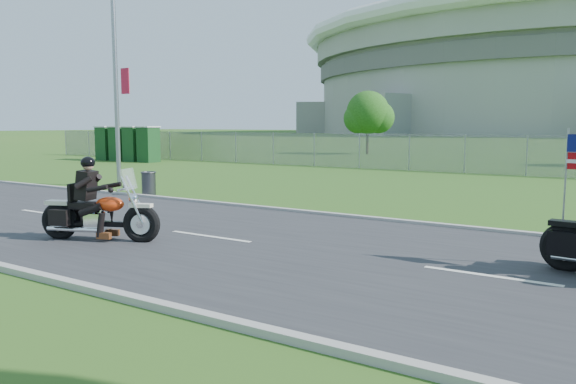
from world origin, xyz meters
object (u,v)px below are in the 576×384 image
Objects in this scene: porta_toilet_a at (148,145)px; porta_toilet_c at (120,144)px; streetlight at (119,45)px; porta_toilet_b at (134,145)px; motorcycle_lead at (98,215)px; porta_toilet_d at (106,144)px; trash_can at (149,184)px.

porta_toilet_c is (-2.80, 0.00, 0.00)m from porta_toilet_a.
streetlight is 4.35× the size of porta_toilet_a.
porta_toilet_c is (-1.40, 0.00, 0.00)m from porta_toilet_b.
porta_toilet_a is 1.40m from porta_toilet_b.
porta_toilet_c is at bearing 116.58° from motorcycle_lead.
porta_toilet_a is 1.00× the size of porta_toilet_c.
porta_toilet_a is at bearing 0.00° from porta_toilet_d.
streetlight is at bearing -43.35° from porta_toilet_b.
porta_toilet_c is at bearing 142.15° from trash_can.
porta_toilet_a is (-10.02, 10.78, -4.49)m from streetlight.
porta_toilet_d is (-2.80, 0.00, 0.00)m from porta_toilet_b.
porta_toilet_a is at bearing 136.78° from trash_can.
streetlight is 12.40m from motorcycle_lead.
motorcycle_lead is (8.20, -7.80, -5.06)m from streetlight.
trash_can is (14.77, -12.57, -0.73)m from porta_toilet_b.
porta_toilet_a reaches higher than trash_can.
motorcycle_lead is at bearing -51.07° from trash_can.
motorcycle_lead is (18.22, -18.58, -0.57)m from porta_toilet_a.
streetlight is at bearing -47.09° from porta_toilet_a.
porta_toilet_d is (-1.40, 0.00, 0.00)m from porta_toilet_c.
porta_toilet_d reaches higher than trash_can.
porta_toilet_c is 1.00× the size of porta_toilet_d.
trash_can is at bearing -43.22° from porta_toilet_a.
streetlight is at bearing -40.06° from porta_toilet_c.
trash_can is at bearing 106.96° from motorcycle_lead.
motorcycle_lead is (19.62, -18.58, -0.57)m from porta_toilet_b.
porta_toilet_b is at bearing 0.00° from porta_toilet_c.
motorcycle_lead is 7.72m from trash_can.
porta_toilet_a is 26.03m from motorcycle_lead.
porta_toilet_d is 21.62m from trash_can.
motorcycle_lead is at bearing -45.55° from porta_toilet_a.
motorcycle_lead is (22.42, -18.58, -0.57)m from porta_toilet_d.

